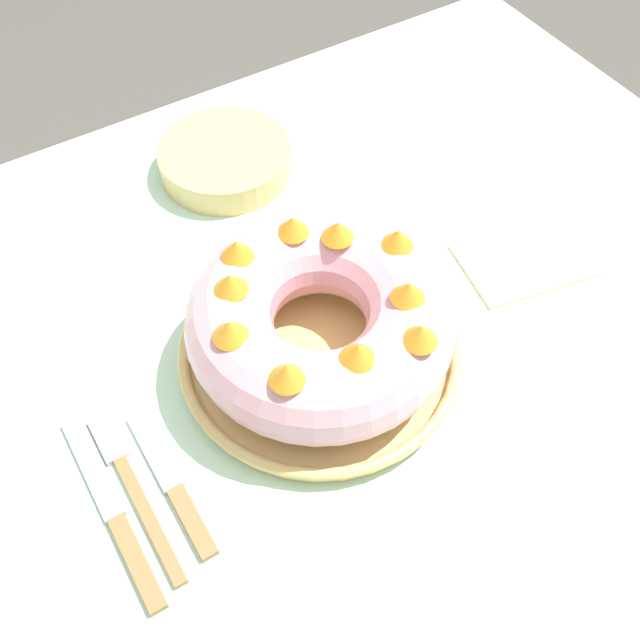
% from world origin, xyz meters
% --- Properties ---
extents(ground_plane, '(8.00, 8.00, 0.00)m').
position_xyz_m(ground_plane, '(0.00, 0.00, 0.00)').
color(ground_plane, '#4C4742').
extents(dining_table, '(1.17, 0.96, 0.75)m').
position_xyz_m(dining_table, '(0.00, 0.00, 0.64)').
color(dining_table, silver).
rests_on(dining_table, ground_plane).
extents(serving_dish, '(0.29, 0.29, 0.02)m').
position_xyz_m(serving_dish, '(-0.01, 0.02, 0.76)').
color(serving_dish, tan).
rests_on(serving_dish, dining_table).
extents(bundt_cake, '(0.26, 0.26, 0.10)m').
position_xyz_m(bundt_cake, '(-0.01, 0.02, 0.82)').
color(bundt_cake, '#E09EAD').
rests_on(bundt_cake, serving_dish).
extents(fork, '(0.02, 0.19, 0.01)m').
position_xyz_m(fork, '(-0.23, -0.01, 0.75)').
color(fork, '#936038').
rests_on(fork, dining_table).
extents(serving_knife, '(0.02, 0.21, 0.01)m').
position_xyz_m(serving_knife, '(-0.25, -0.04, 0.75)').
color(serving_knife, '#936038').
rests_on(serving_knife, dining_table).
extents(cake_knife, '(0.02, 0.16, 0.01)m').
position_xyz_m(cake_knife, '(-0.20, -0.04, 0.75)').
color(cake_knife, '#936038').
rests_on(cake_knife, dining_table).
extents(side_bowl, '(0.16, 0.16, 0.04)m').
position_xyz_m(side_bowl, '(0.04, 0.32, 0.76)').
color(side_bowl, tan).
rests_on(side_bowl, dining_table).
extents(napkin, '(0.16, 0.12, 0.00)m').
position_xyz_m(napkin, '(0.26, 0.01, 0.75)').
color(napkin, beige).
rests_on(napkin, dining_table).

